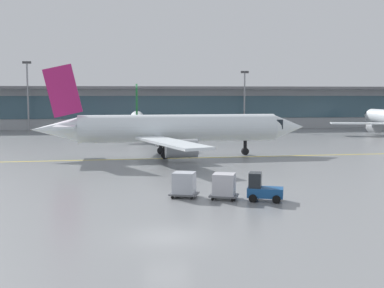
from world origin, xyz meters
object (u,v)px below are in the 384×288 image
(taxiing_regional_jet, at_px, (175,129))
(apron_light_mast_1, at_px, (28,93))
(baggage_tug, at_px, (262,189))
(cargo_dolly_trailing, at_px, (184,184))
(apron_light_mast_2, at_px, (244,97))
(cargo_dolly_lead, at_px, (224,185))
(gate_airplane_1, at_px, (137,121))

(taxiing_regional_jet, height_order, apron_light_mast_1, apron_light_mast_1)
(baggage_tug, bearing_deg, taxiing_regional_jet, 117.58)
(cargo_dolly_trailing, bearing_deg, taxiing_regional_jet, 105.55)
(apron_light_mast_1, distance_m, apron_light_mast_2, 47.08)
(cargo_dolly_lead, bearing_deg, apron_light_mast_2, 94.89)
(cargo_dolly_trailing, xyz_separation_m, apron_light_mast_1, (-26.18, 71.88, 7.04))
(taxiing_regional_jet, distance_m, apron_light_mast_1, 54.41)
(apron_light_mast_2, bearing_deg, taxiing_regional_jet, -112.58)
(gate_airplane_1, xyz_separation_m, cargo_dolly_lead, (6.15, -57.34, -1.82))
(gate_airplane_1, relative_size, cargo_dolly_lead, 11.53)
(cargo_dolly_trailing, xyz_separation_m, apron_light_mast_2, (20.88, 72.10, 6.14))
(baggage_tug, relative_size, cargo_dolly_lead, 1.16)
(apron_light_mast_1, height_order, apron_light_mast_2, apron_light_mast_1)
(gate_airplane_1, height_order, apron_light_mast_1, apron_light_mast_1)
(cargo_dolly_trailing, height_order, apron_light_mast_1, apron_light_mast_1)
(taxiing_regional_jet, height_order, cargo_dolly_trailing, taxiing_regional_jet)
(gate_airplane_1, height_order, cargo_dolly_trailing, gate_airplane_1)
(cargo_dolly_trailing, distance_m, apron_light_mast_2, 75.31)
(taxiing_regional_jet, xyz_separation_m, apron_light_mast_2, (19.49, 46.89, 3.73))
(baggage_tug, distance_m, apron_light_mast_1, 80.67)
(taxiing_regional_jet, xyz_separation_m, apron_light_mast_1, (-27.57, 46.67, 4.63))
(baggage_tug, distance_m, cargo_dolly_lead, 2.86)
(taxiing_regional_jet, distance_m, baggage_tug, 27.56)
(baggage_tug, bearing_deg, cargo_dolly_trailing, 180.00)
(baggage_tug, height_order, apron_light_mast_2, apron_light_mast_2)
(taxiing_regional_jet, distance_m, apron_light_mast_2, 50.92)
(cargo_dolly_lead, bearing_deg, baggage_tug, -0.00)
(apron_light_mast_1, bearing_deg, taxiing_regional_jet, -59.43)
(cargo_dolly_lead, distance_m, apron_light_mast_2, 75.51)
(baggage_tug, height_order, cargo_dolly_trailing, baggage_tug)
(gate_airplane_1, distance_m, cargo_dolly_trailing, 56.48)
(cargo_dolly_trailing, bearing_deg, apron_light_mast_2, 92.54)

